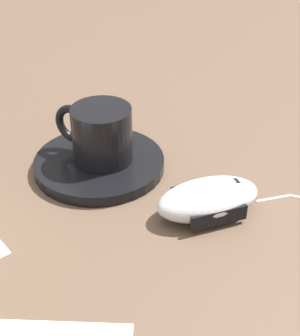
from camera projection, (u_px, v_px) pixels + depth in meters
name	position (u px, v px, depth m)	size (l,w,h in m)	color
ground_plane	(64.00, 230.00, 0.54)	(3.00, 3.00, 0.00)	brown
saucer	(99.00, 163.00, 0.63)	(0.16, 0.16, 0.01)	black
coffee_cup	(100.00, 134.00, 0.61)	(0.10, 0.07, 0.07)	black
computer_mouse	(208.00, 199.00, 0.55)	(0.10, 0.13, 0.04)	silver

